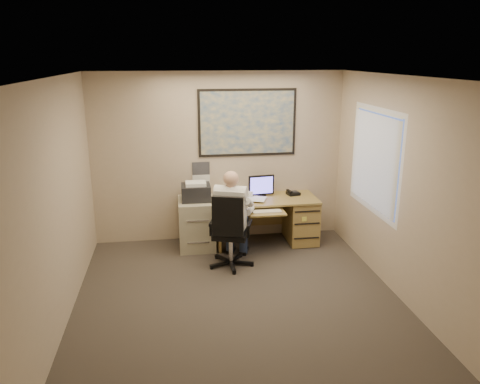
{
  "coord_description": "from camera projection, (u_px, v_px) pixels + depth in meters",
  "views": [
    {
      "loc": [
        -0.76,
        -5.05,
        2.92
      ],
      "look_at": [
        0.2,
        1.3,
        1.04
      ],
      "focal_mm": 35.0,
      "sensor_mm": 36.0,
      "label": 1
    }
  ],
  "objects": [
    {
      "name": "world_map",
      "position": [
        247.0,
        123.0,
        7.37
      ],
      "size": [
        1.56,
        0.03,
        1.06
      ],
      "primitive_type": "cube",
      "color": "#1E4C93",
      "rests_on": "room_shell"
    },
    {
      "name": "office_chair",
      "position": [
        232.0,
        245.0,
        6.65
      ],
      "size": [
        0.82,
        0.82,
        1.1
      ],
      "rotation": [
        0.0,
        0.0,
        -0.31
      ],
      "color": "black",
      "rests_on": "ground"
    },
    {
      "name": "filing_cabinet",
      "position": [
        197.0,
        219.0,
        7.31
      ],
      "size": [
        0.56,
        0.67,
        1.07
      ],
      "rotation": [
        0.0,
        0.0,
        -0.01
      ],
      "color": "#ACA68B",
      "rests_on": "ground"
    },
    {
      "name": "desk",
      "position": [
        286.0,
        215.0,
        7.55
      ],
      "size": [
        1.6,
        0.97,
        1.08
      ],
      "color": "#9E8443",
      "rests_on": "ground"
    },
    {
      "name": "wall_calendar",
      "position": [
        201.0,
        175.0,
        7.5
      ],
      "size": [
        0.28,
        0.01,
        0.42
      ],
      "primitive_type": "cube",
      "color": "white",
      "rests_on": "room_shell"
    },
    {
      "name": "person",
      "position": [
        230.0,
        219.0,
        6.62
      ],
      "size": [
        0.83,
        0.98,
        1.39
      ],
      "primitive_type": null,
      "rotation": [
        0.0,
        0.0,
        -0.35
      ],
      "color": "white",
      "rests_on": "office_chair"
    },
    {
      "name": "window_blinds",
      "position": [
        375.0,
        161.0,
        6.33
      ],
      "size": [
        0.06,
        1.4,
        1.3
      ],
      "primitive_type": null,
      "color": "silver",
      "rests_on": "room_shell"
    },
    {
      "name": "room_shell",
      "position": [
        240.0,
        198.0,
        5.34
      ],
      "size": [
        4.0,
        4.5,
        2.7
      ],
      "color": "#38322B",
      "rests_on": "ground"
    }
  ]
}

